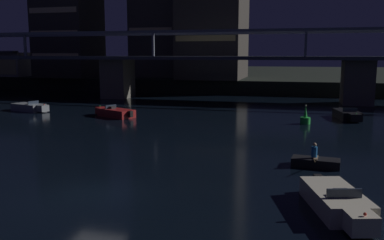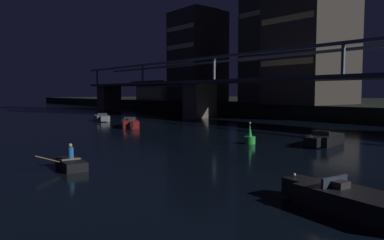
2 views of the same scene
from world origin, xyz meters
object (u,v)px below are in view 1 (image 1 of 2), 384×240
speedboat_near_right (337,202)px  dinghy_with_paddler (316,162)px  waterfront_pavilion (0,64)px  tower_west_low (68,23)px  channel_buoy (305,119)px  speedboat_mid_center (30,107)px  speedboat_mid_right (115,113)px  speedboat_near_left (348,115)px  river_bridge (229,69)px

speedboat_near_right → dinghy_with_paddler: size_ratio=1.91×
waterfront_pavilion → speedboat_near_right: size_ratio=2.39×
tower_west_low → dinghy_with_paddler: bearing=-46.8°
tower_west_low → channel_buoy: size_ratio=11.11×
waterfront_pavilion → dinghy_with_paddler: size_ratio=4.58×
speedboat_mid_center → speedboat_mid_right: same height
speedboat_near_left → dinghy_with_paddler: (-3.81, -18.68, -0.14)m
river_bridge → dinghy_with_paddler: size_ratio=38.35×
speedboat_mid_center → speedboat_mid_right: 11.14m
waterfront_pavilion → speedboat_near_right: waterfront_pavilion is taller
tower_west_low → speedboat_mid_center: bearing=-68.0°
speedboat_near_left → speedboat_near_right: 25.58m
river_bridge → channel_buoy: river_bridge is taller
speedboat_near_right → channel_buoy: (-0.80, 21.34, 0.06)m
speedboat_near_left → speedboat_mid_right: same height
speedboat_mid_center → channel_buoy: size_ratio=2.93×
river_bridge → dinghy_with_paddler: bearing=-72.5°
speedboat_mid_right → channel_buoy: 18.59m
speedboat_near_left → dinghy_with_paddler: 19.07m
channel_buoy → dinghy_with_paddler: 14.66m
river_bridge → speedboat_mid_center: river_bridge is taller
river_bridge → waterfront_pavilion: (-45.89, 11.91, 0.08)m
waterfront_pavilion → channel_buoy: waterfront_pavilion is taller
speedboat_near_left → speedboat_mid_center: bearing=-175.4°
river_bridge → tower_west_low: size_ratio=5.31×
tower_west_low → speedboat_mid_right: (22.19, -29.24, -11.41)m
waterfront_pavilion → dinghy_with_paddler: 71.03m
tower_west_low → channel_buoy: (40.77, -28.98, -11.35)m
speedboat_mid_right → speedboat_mid_center: bearing=171.7°
speedboat_mid_right → dinghy_with_paddler: dinghy_with_paddler is taller
speedboat_near_left → tower_west_low: bearing=150.9°
river_bridge → speedboat_mid_right: size_ratio=20.95×
tower_west_low → speedboat_near_right: tower_west_low is taller
speedboat_near_right → channel_buoy: 21.35m
speedboat_mid_right → speedboat_near_right: bearing=-47.4°
speedboat_mid_right → dinghy_with_paddler: (18.85, -14.39, -0.14)m
speedboat_mid_center → speedboat_near_left: bearing=4.6°
river_bridge → channel_buoy: 20.01m
river_bridge → tower_west_low: 34.08m
speedboat_near_right → speedboat_mid_center: bearing=143.3°
river_bridge → speedboat_mid_center: bearing=-141.7°
waterfront_pavilion → speedboat_near_right: (56.44, -50.30, -4.02)m
speedboat_near_right → river_bridge: bearing=105.4°
river_bridge → speedboat_near_right: 40.00m
river_bridge → waterfront_pavilion: 47.42m
speedboat_near_left → channel_buoy: bearing=-135.4°
speedboat_near_right → dinghy_with_paddler: dinghy_with_paddler is taller
speedboat_mid_center → dinghy_with_paddler: (29.88, -15.99, -0.14)m
tower_west_low → waterfront_pavilion: bearing=-179.9°
tower_west_low → speedboat_near_left: bearing=-29.1°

